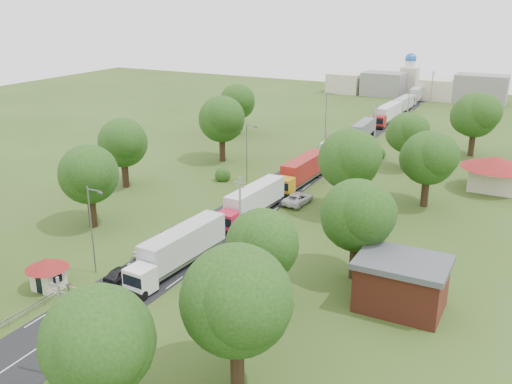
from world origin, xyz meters
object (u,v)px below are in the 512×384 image
Objects in this scene: info_sign at (351,146)px; pedestrian_near at (108,296)px; car_lane_front at (121,273)px; car_lane_mid at (150,249)px; truck_0 at (178,249)px; boom_barrier at (92,294)px; guard_booth at (47,270)px.

pedestrian_near is at bearing -94.70° from info_sign.
car_lane_mid is (-1.04, 6.42, -0.03)m from car_lane_front.
car_lane_front is 5.04m from pedestrian_near.
truck_0 is at bearing 70.20° from pedestrian_near.
pedestrian_near reaches higher than car_lane_mid.
boom_barrier is 11.53m from car_lane_mid.
car_lane_front is at bearing 100.91° from car_lane_mid.
info_sign reaches higher than guard_booth.
guard_booth is 0.28× the size of truck_0.
car_lane_mid is at bearing 98.19° from boom_barrier.
boom_barrier is at bearing -108.12° from truck_0.
truck_0 is at bearing -129.27° from car_lane_front.
car_lane_front is at bearing 96.87° from boom_barrier.
pedestrian_near is at bearing 16.67° from boom_barrier.
truck_0 reaches higher than guard_booth.
car_lane_front is 2.45× the size of pedestrian_near.
car_lane_front reaches higher than boom_barrier.
truck_0 reaches higher than info_sign.
car_lane_front is 6.50m from car_lane_mid.
car_lane_mid is at bearing 96.80° from pedestrian_near.
guard_booth is 2.50× the size of pedestrian_near.
pedestrian_near reaches higher than boom_barrier.
pedestrian_near is at bearing -99.73° from truck_0.
info_sign is 0.95× the size of car_lane_front.
car_lane_mid is 2.42× the size of pedestrian_near.
guard_booth is at bearing 41.64° from car_lane_front.
pedestrian_near is (7.51, 0.50, -1.28)m from guard_booth.
boom_barrier is 60.39m from info_sign.
truck_0 is at bearing 47.96° from guard_booth.
car_lane_front reaches higher than car_lane_mid.
info_sign is at bearing -99.44° from car_lane_front.
boom_barrier is 5.24× the size of pedestrian_near.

